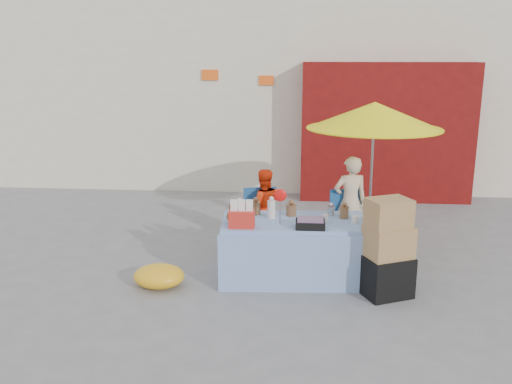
# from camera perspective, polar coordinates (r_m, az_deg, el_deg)

# --- Properties ---
(ground) EXTENTS (80.00, 80.00, 0.00)m
(ground) POSITION_cam_1_polar(r_m,az_deg,el_deg) (6.77, -0.63, -9.48)
(ground) COLOR slate
(ground) RESTS_ON ground
(backdrop) EXTENTS (14.00, 8.00, 7.80)m
(backdrop) POSITION_cam_1_polar(r_m,az_deg,el_deg) (13.70, 4.64, 15.76)
(backdrop) COLOR silver
(backdrop) RESTS_ON ground
(market_table) EXTENTS (2.01, 1.03, 1.18)m
(market_table) POSITION_cam_1_polar(r_m,az_deg,el_deg) (6.79, 4.54, -5.95)
(market_table) COLOR #819ECE
(market_table) RESTS_ON ground
(chair_left) EXTENTS (0.58, 0.57, 0.85)m
(chair_left) POSITION_cam_1_polar(r_m,az_deg,el_deg) (7.86, 0.67, -4.07)
(chair_left) COLOR #1E508C
(chair_left) RESTS_ON ground
(chair_right) EXTENTS (0.58, 0.57, 0.85)m
(chair_right) POSITION_cam_1_polar(r_m,az_deg,el_deg) (7.88, 9.80, -4.25)
(chair_right) COLOR #1E508C
(chair_right) RESTS_ON ground
(vendor_orange) EXTENTS (0.64, 0.55, 1.13)m
(vendor_orange) POSITION_cam_1_polar(r_m,az_deg,el_deg) (7.90, 0.77, -1.62)
(vendor_orange) COLOR red
(vendor_orange) RESTS_ON ground
(vendor_beige) EXTENTS (0.55, 0.43, 1.34)m
(vendor_beige) POSITION_cam_1_polar(r_m,az_deg,el_deg) (7.89, 9.87, -1.07)
(vendor_beige) COLOR beige
(vendor_beige) RESTS_ON ground
(umbrella) EXTENTS (1.90, 1.90, 2.09)m
(umbrella) POSITION_cam_1_polar(r_m,az_deg,el_deg) (7.84, 12.36, 7.81)
(umbrella) COLOR gray
(umbrella) RESTS_ON ground
(box_stack) EXTENTS (0.66, 0.61, 1.17)m
(box_stack) POSITION_cam_1_polar(r_m,az_deg,el_deg) (6.41, 13.67, -6.12)
(box_stack) COLOR black
(box_stack) RESTS_ON ground
(tarp_bundle) EXTENTS (0.75, 0.67, 0.28)m
(tarp_bundle) POSITION_cam_1_polar(r_m,az_deg,el_deg) (6.70, -10.17, -8.71)
(tarp_bundle) COLOR #EFA919
(tarp_bundle) RESTS_ON ground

